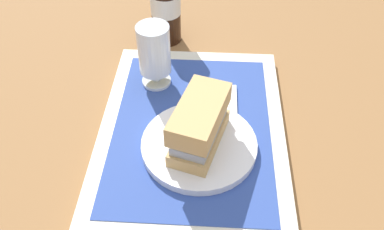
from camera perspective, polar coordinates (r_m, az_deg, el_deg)
ground_plane at (r=0.71m, az=0.00°, el=-2.84°), size 3.00×3.00×0.00m
tray at (r=0.70m, az=0.00°, el=-2.30°), size 0.44×0.32×0.02m
placemat at (r=0.70m, az=0.00°, el=-1.71°), size 0.38×0.27×0.00m
plate at (r=0.66m, az=1.02°, el=-4.29°), size 0.19×0.19×0.01m
sandwich at (r=0.62m, az=1.17°, el=-1.07°), size 0.14×0.10×0.08m
beer_glass at (r=0.74m, az=-5.38°, el=8.68°), size 0.06×0.06×0.12m
napkin_folded at (r=0.74m, az=3.68°, el=1.95°), size 0.09×0.07×0.01m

